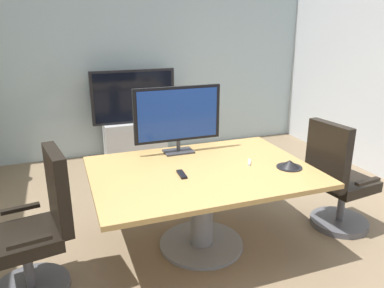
{
  "coord_description": "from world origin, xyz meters",
  "views": [
    {
      "loc": [
        -1.11,
        -2.71,
        1.95
      ],
      "look_at": [
        -0.01,
        0.28,
        0.9
      ],
      "focal_mm": 34.84,
      "sensor_mm": 36.0,
      "label": 1
    }
  ],
  "objects": [
    {
      "name": "wall_display_unit",
      "position": [
        -0.09,
        2.52,
        0.44
      ],
      "size": [
        1.2,
        0.36,
        1.31
      ],
      "color": "#B7BABC",
      "rests_on": "ground"
    },
    {
      "name": "conference_phone",
      "position": [
        0.71,
        -0.2,
        0.78
      ],
      "size": [
        0.22,
        0.22,
        0.07
      ],
      "color": "black",
      "rests_on": "conference_table"
    },
    {
      "name": "ground_plane",
      "position": [
        0.0,
        0.0,
        0.0
      ],
      "size": [
        6.76,
        6.76,
        0.0
      ],
      "primitive_type": "plane",
      "color": "#7A664C"
    },
    {
      "name": "wall_back_glass_partition",
      "position": [
        0.0,
        2.88,
        1.5
      ],
      "size": [
        5.63,
        0.1,
        3.0
      ],
      "primitive_type": "cube",
      "color": "#9EB2B7",
      "rests_on": "ground"
    },
    {
      "name": "conference_table",
      "position": [
        -0.01,
        0.03,
        0.57
      ],
      "size": [
        1.86,
        1.33,
        0.75
      ],
      "color": "#B2894C",
      "rests_on": "ground"
    },
    {
      "name": "whiteboard_marker",
      "position": [
        0.43,
        0.01,
        0.76
      ],
      "size": [
        0.08,
        0.12,
        0.02
      ],
      "primitive_type": "cube",
      "rotation": [
        0.0,
        0.0,
        1.04
      ],
      "color": "silver",
      "rests_on": "conference_table"
    },
    {
      "name": "tv_monitor",
      "position": [
        -0.07,
        0.52,
        1.11
      ],
      "size": [
        0.84,
        0.18,
        0.64
      ],
      "color": "#333338",
      "rests_on": "conference_table"
    },
    {
      "name": "remote_control",
      "position": [
        -0.22,
        -0.04,
        0.76
      ],
      "size": [
        0.06,
        0.17,
        0.02
      ],
      "primitive_type": "cube",
      "rotation": [
        0.0,
        0.0,
        -0.05
      ],
      "color": "black",
      "rests_on": "conference_table"
    },
    {
      "name": "office_chair_left",
      "position": [
        -1.35,
        -0.1,
        0.46
      ],
      "size": [
        0.63,
        0.61,
        1.09
      ],
      "rotation": [
        0.0,
        0.0,
        -1.4
      ],
      "color": "#4C4C51",
      "rests_on": "ground"
    },
    {
      "name": "office_chair_right",
      "position": [
        1.32,
        -0.13,
        0.46
      ],
      "size": [
        0.62,
        0.6,
        1.09
      ],
      "rotation": [
        0.0,
        0.0,
        1.7
      ],
      "color": "#4C4C51",
      "rests_on": "ground"
    }
  ]
}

